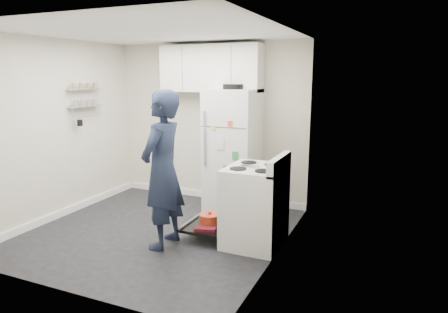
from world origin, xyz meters
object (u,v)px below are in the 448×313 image
at_px(refrigerator, 233,150).
at_px(person, 163,170).
at_px(electric_range, 254,206).
at_px(open_oven_door, 210,222).

bearing_deg(refrigerator, person, -98.69).
xyz_separation_m(electric_range, open_oven_door, (-0.58, -0.01, -0.29)).
bearing_deg(electric_range, refrigerator, 123.35).
distance_m(refrigerator, person, 1.59).
height_order(electric_range, open_oven_door, electric_range).
height_order(open_oven_door, person, person).
relative_size(refrigerator, person, 1.02).
bearing_deg(person, refrigerator, 169.53).
bearing_deg(person, electric_range, 114.17).
distance_m(open_oven_door, person, 0.95).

